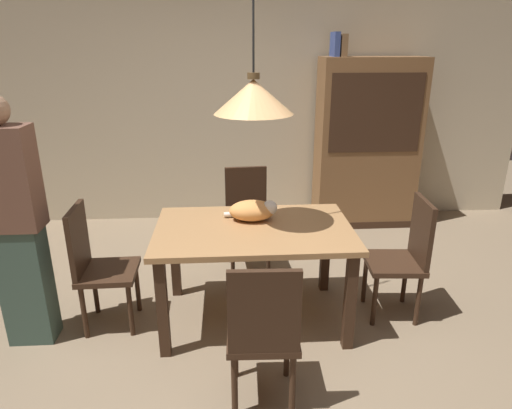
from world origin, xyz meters
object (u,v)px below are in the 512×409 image
object	(u,v)px
person_standing	(15,226)
book_brown_thick	(342,45)
hutch_bookcase	(367,147)
pendant_lamp	(253,96)
cat_sleeping	(254,210)
book_blue_wide	(335,44)
chair_near_front	(263,330)
chair_left_side	(96,262)
chair_right_side	(405,253)
chair_far_back	(247,214)
dining_table	(254,240)

from	to	relation	value
person_standing	book_brown_thick	bearing A→B (deg)	37.87
hutch_bookcase	pendant_lamp	bearing A→B (deg)	-126.22
cat_sleeping	pendant_lamp	distance (m)	0.85
pendant_lamp	book_blue_wide	distance (m)	2.13
chair_near_front	pendant_lamp	bearing A→B (deg)	89.82
pendant_lamp	hutch_bookcase	size ratio (longest dim) A/B	0.70
cat_sleeping	book_brown_thick	xyz separation A→B (m)	(1.02, 1.74, 1.13)
cat_sleeping	pendant_lamp	size ratio (longest dim) A/B	0.30
chair_left_side	hutch_bookcase	bearing A→B (deg)	36.89
chair_right_side	person_standing	distance (m)	2.72
book_blue_wide	book_brown_thick	bearing A→B (deg)	0.00
book_brown_thick	person_standing	world-z (taller)	book_brown_thick
chair_left_side	chair_right_side	size ratio (longest dim) A/B	1.00
book_brown_thick	chair_left_side	bearing A→B (deg)	-138.91
cat_sleeping	book_brown_thick	size ratio (longest dim) A/B	1.63
chair_far_back	pendant_lamp	xyz separation A→B (m)	(0.01, -0.88, 1.15)
chair_left_side	pendant_lamp	distance (m)	1.61
chair_near_front	chair_right_side	distance (m)	1.43
dining_table	pendant_lamp	distance (m)	1.01
pendant_lamp	person_standing	world-z (taller)	pendant_lamp
dining_table	person_standing	bearing A→B (deg)	-174.89
chair_left_side	hutch_bookcase	xyz separation A→B (m)	(2.50, 1.88, 0.38)
chair_far_back	pendant_lamp	size ratio (longest dim) A/B	0.72
chair_left_side	chair_far_back	xyz separation A→B (m)	(1.12, 0.88, 0.00)
cat_sleeping	book_brown_thick	world-z (taller)	book_brown_thick
book_blue_wide	hutch_bookcase	bearing A→B (deg)	-0.20
chair_near_front	chair_far_back	distance (m)	1.76
chair_far_back	book_blue_wide	xyz separation A→B (m)	(0.96, 1.00, 1.46)
chair_far_back	person_standing	world-z (taller)	person_standing
chair_right_side	book_blue_wide	size ratio (longest dim) A/B	3.88
dining_table	person_standing	distance (m)	1.59
hutch_bookcase	book_brown_thick	world-z (taller)	book_brown_thick
dining_table	pendant_lamp	world-z (taller)	pendant_lamp
chair_far_back	cat_sleeping	bearing A→B (deg)	-88.92
chair_near_front	book_brown_thick	distance (m)	3.28
dining_table	hutch_bookcase	world-z (taller)	hutch_bookcase
chair_far_back	book_brown_thick	xyz separation A→B (m)	(1.03, 1.00, 1.45)
chair_far_back	chair_near_front	bearing A→B (deg)	-89.91
chair_near_front	hutch_bookcase	xyz separation A→B (m)	(1.38, 2.75, 0.38)
book_blue_wide	person_standing	world-z (taller)	book_blue_wide
chair_right_side	chair_far_back	size ratio (longest dim) A/B	1.00
dining_table	chair_far_back	size ratio (longest dim) A/B	1.51
dining_table	chair_right_side	world-z (taller)	chair_right_side
dining_table	chair_far_back	xyz separation A→B (m)	(-0.01, 0.88, -0.14)
dining_table	person_standing	size ratio (longest dim) A/B	0.82
chair_right_side	book_brown_thick	bearing A→B (deg)	93.07
chair_far_back	hutch_bookcase	xyz separation A→B (m)	(1.38, 1.00, 0.38)
chair_left_side	cat_sleeping	distance (m)	1.19
chair_right_side	hutch_bookcase	xyz separation A→B (m)	(0.25, 1.88, 0.38)
chair_right_side	dining_table	bearing A→B (deg)	179.72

